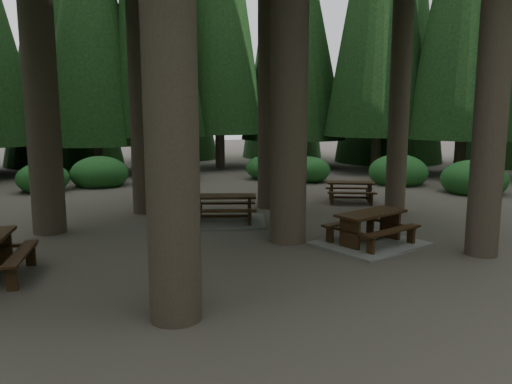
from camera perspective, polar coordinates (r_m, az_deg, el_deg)
name	(u,v)px	position (r m, az deg, el deg)	size (l,w,h in m)	color
ground	(261,247)	(11.24, 0.52, -6.32)	(80.00, 80.00, 0.00)	#4C453E
picnic_table_a	(370,234)	(11.67, 12.95, -4.67)	(2.61, 2.31, 0.76)	gray
picnic_table_c	(224,213)	(13.69, -3.64, -2.44)	(2.74, 2.54, 0.75)	gray
picnic_table_d	(350,189)	(16.95, 10.74, 0.36)	(1.99, 1.88, 0.68)	#361F10
shrub_ring	(273,220)	(12.10, 2.00, -3.25)	(23.86, 24.64, 1.49)	#216227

